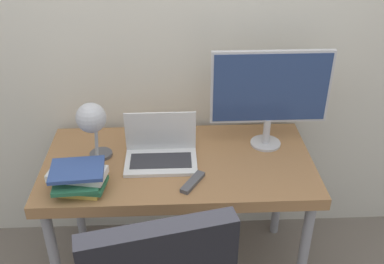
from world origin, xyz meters
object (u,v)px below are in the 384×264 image
book_stack (79,178)px  desk_lamp (92,121)px  laptop (161,152)px  monitor (270,91)px

book_stack → desk_lamp: bearing=69.5°
desk_lamp → book_stack: 0.26m
laptop → monitor: bearing=13.0°
monitor → laptop: bearing=-167.0°
book_stack → monitor: bearing=20.6°
monitor → book_stack: bearing=-159.4°
laptop → book_stack: bearing=-149.2°
laptop → desk_lamp: desk_lamp is taller
laptop → desk_lamp: bearing=-168.6°
laptop → book_stack: 0.42m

